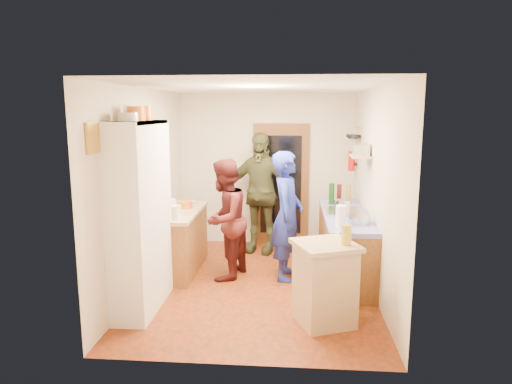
# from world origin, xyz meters

# --- Properties ---
(floor) EXTENTS (3.00, 4.00, 0.02)m
(floor) POSITION_xyz_m (0.00, 0.00, -0.01)
(floor) COLOR #8F310E
(floor) RESTS_ON ground
(ceiling) EXTENTS (3.00, 4.00, 0.02)m
(ceiling) POSITION_xyz_m (0.00, 0.00, 2.61)
(ceiling) COLOR silver
(ceiling) RESTS_ON ground
(wall_back) EXTENTS (3.00, 0.02, 2.60)m
(wall_back) POSITION_xyz_m (0.00, 2.01, 1.30)
(wall_back) COLOR beige
(wall_back) RESTS_ON ground
(wall_front) EXTENTS (3.00, 0.02, 2.60)m
(wall_front) POSITION_xyz_m (0.00, -2.01, 1.30)
(wall_front) COLOR beige
(wall_front) RESTS_ON ground
(wall_left) EXTENTS (0.02, 4.00, 2.60)m
(wall_left) POSITION_xyz_m (-1.51, 0.00, 1.30)
(wall_left) COLOR beige
(wall_left) RESTS_ON ground
(wall_right) EXTENTS (0.02, 4.00, 2.60)m
(wall_right) POSITION_xyz_m (1.51, 0.00, 1.30)
(wall_right) COLOR beige
(wall_right) RESTS_ON ground
(door_frame) EXTENTS (0.95, 0.06, 2.10)m
(door_frame) POSITION_xyz_m (0.25, 1.97, 1.05)
(door_frame) COLOR brown
(door_frame) RESTS_ON ground
(door_glass) EXTENTS (0.70, 0.02, 1.70)m
(door_glass) POSITION_xyz_m (0.25, 1.94, 1.05)
(door_glass) COLOR black
(door_glass) RESTS_ON door_frame
(hutch_body) EXTENTS (0.40, 1.20, 2.20)m
(hutch_body) POSITION_xyz_m (-1.30, -0.80, 1.10)
(hutch_body) COLOR white
(hutch_body) RESTS_ON ground
(hutch_top_shelf) EXTENTS (0.40, 1.14, 0.04)m
(hutch_top_shelf) POSITION_xyz_m (-1.30, -0.80, 2.18)
(hutch_top_shelf) COLOR white
(hutch_top_shelf) RESTS_ON hutch_body
(plate_stack) EXTENTS (0.22, 0.22, 0.09)m
(plate_stack) POSITION_xyz_m (-1.30, -1.06, 2.25)
(plate_stack) COLOR white
(plate_stack) RESTS_ON hutch_top_shelf
(orange_pot_a) EXTENTS (0.20, 0.20, 0.16)m
(orange_pot_a) POSITION_xyz_m (-1.30, -0.79, 2.28)
(orange_pot_a) COLOR orange
(orange_pot_a) RESTS_ON hutch_top_shelf
(orange_pot_b) EXTENTS (0.19, 0.19, 0.16)m
(orange_pot_b) POSITION_xyz_m (-1.30, -0.51, 2.28)
(orange_pot_b) COLOR orange
(orange_pot_b) RESTS_ON hutch_top_shelf
(left_counter_base) EXTENTS (0.60, 1.40, 0.85)m
(left_counter_base) POSITION_xyz_m (-1.20, 0.45, 0.42)
(left_counter_base) COLOR brown
(left_counter_base) RESTS_ON ground
(left_counter_top) EXTENTS (0.64, 1.44, 0.05)m
(left_counter_top) POSITION_xyz_m (-1.20, 0.45, 0.88)
(left_counter_top) COLOR tan
(left_counter_top) RESTS_ON left_counter_base
(toaster) EXTENTS (0.26, 0.18, 0.18)m
(toaster) POSITION_xyz_m (-1.15, -0.06, 0.99)
(toaster) COLOR white
(toaster) RESTS_ON left_counter_top
(kettle) EXTENTS (0.21, 0.21, 0.19)m
(kettle) POSITION_xyz_m (-1.25, 0.29, 1.00)
(kettle) COLOR white
(kettle) RESTS_ON left_counter_top
(orange_bowl) EXTENTS (0.24, 0.24, 0.10)m
(orange_bowl) POSITION_xyz_m (-1.12, 0.64, 0.95)
(orange_bowl) COLOR orange
(orange_bowl) RESTS_ON left_counter_top
(chopping_board) EXTENTS (0.35, 0.30, 0.02)m
(chopping_board) POSITION_xyz_m (-1.18, 1.00, 0.91)
(chopping_board) COLOR tan
(chopping_board) RESTS_ON left_counter_top
(right_counter_base) EXTENTS (0.60, 2.20, 0.84)m
(right_counter_base) POSITION_xyz_m (1.20, 0.50, 0.42)
(right_counter_base) COLOR brown
(right_counter_base) RESTS_ON ground
(right_counter_top) EXTENTS (0.62, 2.22, 0.06)m
(right_counter_top) POSITION_xyz_m (1.20, 0.50, 0.87)
(right_counter_top) COLOR #0D0FA9
(right_counter_top) RESTS_ON right_counter_base
(hob) EXTENTS (0.55, 0.58, 0.04)m
(hob) POSITION_xyz_m (1.20, 0.46, 0.92)
(hob) COLOR silver
(hob) RESTS_ON right_counter_top
(pot_on_hob) EXTENTS (0.22, 0.22, 0.14)m
(pot_on_hob) POSITION_xyz_m (1.15, 0.50, 1.01)
(pot_on_hob) COLOR silver
(pot_on_hob) RESTS_ON hob
(bottle_a) EXTENTS (0.09, 0.09, 0.32)m
(bottle_a) POSITION_xyz_m (1.05, 1.09, 1.06)
(bottle_a) COLOR #143F14
(bottle_a) RESTS_ON right_counter_top
(bottle_b) EXTENTS (0.08, 0.08, 0.29)m
(bottle_b) POSITION_xyz_m (1.18, 1.25, 1.04)
(bottle_b) COLOR #591419
(bottle_b) RESTS_ON right_counter_top
(bottle_c) EXTENTS (0.09, 0.09, 0.29)m
(bottle_c) POSITION_xyz_m (1.31, 1.13, 1.05)
(bottle_c) COLOR olive
(bottle_c) RESTS_ON right_counter_top
(paper_towel) EXTENTS (0.13, 0.13, 0.26)m
(paper_towel) POSITION_xyz_m (1.05, -0.27, 1.03)
(paper_towel) COLOR white
(paper_towel) RESTS_ON right_counter_top
(mixing_bowl) EXTENTS (0.35, 0.35, 0.11)m
(mixing_bowl) POSITION_xyz_m (1.30, -0.13, 0.95)
(mixing_bowl) COLOR silver
(mixing_bowl) RESTS_ON right_counter_top
(island_base) EXTENTS (0.72, 0.72, 0.86)m
(island_base) POSITION_xyz_m (0.82, -1.06, 0.43)
(island_base) COLOR tan
(island_base) RESTS_ON ground
(island_top) EXTENTS (0.81, 0.81, 0.05)m
(island_top) POSITION_xyz_m (0.82, -1.06, 0.89)
(island_top) COLOR tan
(island_top) RESTS_ON island_base
(cutting_board) EXTENTS (0.43, 0.39, 0.02)m
(cutting_board) POSITION_xyz_m (0.75, -1.03, 0.90)
(cutting_board) COLOR white
(cutting_board) RESTS_ON island_top
(oil_jar) EXTENTS (0.14, 0.14, 0.22)m
(oil_jar) POSITION_xyz_m (1.03, -1.11, 1.02)
(oil_jar) COLOR #AD9E2D
(oil_jar) RESTS_ON island_top
(pan_rail) EXTENTS (0.02, 0.65, 0.02)m
(pan_rail) POSITION_xyz_m (1.46, 1.52, 2.05)
(pan_rail) COLOR silver
(pan_rail) RESTS_ON wall_right
(pan_hang_a) EXTENTS (0.18, 0.18, 0.05)m
(pan_hang_a) POSITION_xyz_m (1.40, 1.35, 1.92)
(pan_hang_a) COLOR black
(pan_hang_a) RESTS_ON pan_rail
(pan_hang_b) EXTENTS (0.16, 0.16, 0.05)m
(pan_hang_b) POSITION_xyz_m (1.40, 1.55, 1.90)
(pan_hang_b) COLOR black
(pan_hang_b) RESTS_ON pan_rail
(pan_hang_c) EXTENTS (0.17, 0.17, 0.05)m
(pan_hang_c) POSITION_xyz_m (1.40, 1.75, 1.91)
(pan_hang_c) COLOR black
(pan_hang_c) RESTS_ON pan_rail
(wall_shelf) EXTENTS (0.26, 0.42, 0.03)m
(wall_shelf) POSITION_xyz_m (1.37, 0.45, 1.70)
(wall_shelf) COLOR tan
(wall_shelf) RESTS_ON wall_right
(radio) EXTENTS (0.24, 0.32, 0.15)m
(radio) POSITION_xyz_m (1.37, 0.45, 1.79)
(radio) COLOR silver
(radio) RESTS_ON wall_shelf
(ext_bracket) EXTENTS (0.06, 0.10, 0.04)m
(ext_bracket) POSITION_xyz_m (1.47, 1.70, 1.45)
(ext_bracket) COLOR black
(ext_bracket) RESTS_ON wall_right
(fire_extinguisher) EXTENTS (0.11, 0.11, 0.32)m
(fire_extinguisher) POSITION_xyz_m (1.41, 1.70, 1.50)
(fire_extinguisher) COLOR red
(fire_extinguisher) RESTS_ON wall_right
(picture_frame) EXTENTS (0.03, 0.25, 0.30)m
(picture_frame) POSITION_xyz_m (-1.48, -1.55, 2.05)
(picture_frame) COLOR gold
(picture_frame) RESTS_ON wall_left
(person_hob) EXTENTS (0.51, 0.70, 1.78)m
(person_hob) POSITION_xyz_m (0.41, 0.26, 0.89)
(person_hob) COLOR navy
(person_hob) RESTS_ON ground
(person_left) EXTENTS (0.84, 0.96, 1.67)m
(person_left) POSITION_xyz_m (-0.44, 0.26, 0.84)
(person_left) COLOR #441616
(person_left) RESTS_ON ground
(person_back) EXTENTS (1.24, 0.77, 1.98)m
(person_back) POSITION_xyz_m (-0.07, 1.48, 0.99)
(person_back) COLOR #393B21
(person_back) RESTS_ON ground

